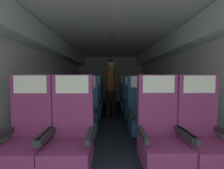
% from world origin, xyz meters
% --- Properties ---
extents(ground, '(3.32, 7.03, 0.02)m').
position_xyz_m(ground, '(0.00, 3.31, -0.01)').
color(ground, '#2D3342').
extents(fuselage_shell, '(3.20, 6.68, 2.15)m').
position_xyz_m(fuselage_shell, '(0.00, 3.57, 1.54)').
color(fuselage_shell, silver).
rests_on(fuselage_shell, ground).
extents(seat_a_left_window, '(0.49, 0.49, 1.19)m').
position_xyz_m(seat_a_left_window, '(-0.97, 1.29, 0.50)').
color(seat_a_left_window, '#38383D').
rests_on(seat_a_left_window, ground).
extents(seat_a_left_aisle, '(0.49, 0.49, 1.19)m').
position_xyz_m(seat_a_left_aisle, '(-0.49, 1.27, 0.50)').
color(seat_a_left_aisle, '#38383D').
rests_on(seat_a_left_aisle, ground).
extents(seat_a_right_aisle, '(0.49, 0.49, 1.19)m').
position_xyz_m(seat_a_right_aisle, '(0.95, 1.27, 0.50)').
color(seat_a_right_aisle, '#38383D').
rests_on(seat_a_right_aisle, ground).
extents(seat_a_right_window, '(0.49, 0.49, 1.19)m').
position_xyz_m(seat_a_right_window, '(0.49, 1.30, 0.50)').
color(seat_a_right_window, '#38383D').
rests_on(seat_a_right_window, ground).
extents(seat_b_left_window, '(0.49, 0.49, 1.19)m').
position_xyz_m(seat_b_left_window, '(-0.95, 2.23, 0.50)').
color(seat_b_left_window, '#38383D').
rests_on(seat_b_left_window, ground).
extents(seat_b_left_aisle, '(0.49, 0.49, 1.19)m').
position_xyz_m(seat_b_left_aisle, '(-0.50, 2.21, 0.50)').
color(seat_b_left_aisle, '#38383D').
rests_on(seat_b_left_aisle, ground).
extents(seat_b_right_aisle, '(0.49, 0.49, 1.19)m').
position_xyz_m(seat_b_right_aisle, '(0.95, 2.21, 0.50)').
color(seat_b_right_aisle, '#38383D').
rests_on(seat_b_right_aisle, ground).
extents(seat_b_right_window, '(0.49, 0.49, 1.19)m').
position_xyz_m(seat_b_right_window, '(0.50, 2.21, 0.50)').
color(seat_b_right_window, '#38383D').
rests_on(seat_b_right_window, ground).
extents(seat_c_left_window, '(0.49, 0.49, 1.19)m').
position_xyz_m(seat_c_left_window, '(-0.96, 3.15, 0.50)').
color(seat_c_left_window, '#38383D').
rests_on(seat_c_left_window, ground).
extents(seat_c_left_aisle, '(0.49, 0.49, 1.19)m').
position_xyz_m(seat_c_left_aisle, '(-0.50, 3.15, 0.50)').
color(seat_c_left_aisle, '#38383D').
rests_on(seat_c_left_aisle, ground).
extents(seat_c_right_aisle, '(0.49, 0.49, 1.19)m').
position_xyz_m(seat_c_right_aisle, '(0.97, 3.15, 0.50)').
color(seat_c_right_aisle, '#38383D').
rests_on(seat_c_right_aisle, ground).
extents(seat_c_right_window, '(0.49, 0.49, 1.19)m').
position_xyz_m(seat_c_right_window, '(0.51, 3.16, 0.50)').
color(seat_c_right_window, '#38383D').
rests_on(seat_c_right_window, ground).
extents(seat_d_left_window, '(0.49, 0.49, 1.19)m').
position_xyz_m(seat_d_left_window, '(-0.96, 4.07, 0.50)').
color(seat_d_left_window, '#38383D').
rests_on(seat_d_left_window, ground).
extents(seat_d_left_aisle, '(0.49, 0.49, 1.19)m').
position_xyz_m(seat_d_left_aisle, '(-0.50, 4.09, 0.50)').
color(seat_d_left_aisle, '#38383D').
rests_on(seat_d_left_aisle, ground).
extents(seat_d_right_aisle, '(0.49, 0.49, 1.19)m').
position_xyz_m(seat_d_right_aisle, '(0.96, 4.07, 0.50)').
color(seat_d_right_aisle, '#38383D').
rests_on(seat_d_right_aisle, ground).
extents(seat_d_right_window, '(0.49, 0.49, 1.19)m').
position_xyz_m(seat_d_right_window, '(0.50, 4.07, 0.50)').
color(seat_d_right_window, '#38383D').
rests_on(seat_d_right_window, ground).
extents(flight_attendant, '(0.43, 0.28, 1.66)m').
position_xyz_m(flight_attendant, '(-0.03, 3.85, 1.03)').
color(flight_attendant, black).
rests_on(flight_attendant, ground).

